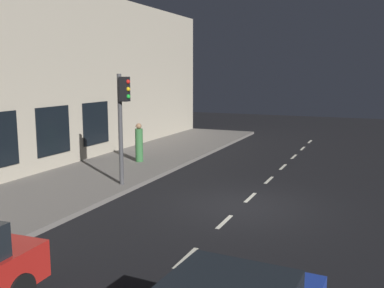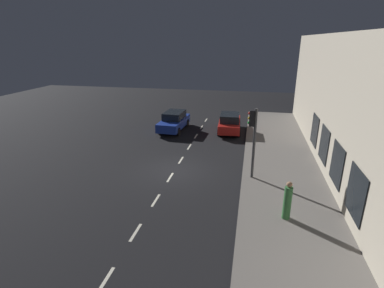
{
  "view_description": "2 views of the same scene",
  "coord_description": "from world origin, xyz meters",
  "px_view_note": "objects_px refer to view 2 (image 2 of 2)",
  "views": [
    {
      "loc": [
        -3.75,
        12.56,
        4.05
      ],
      "look_at": [
        1.61,
        0.12,
        1.85
      ],
      "focal_mm": 40.89,
      "sensor_mm": 36.0,
      "label": 1
    },
    {
      "loc": [
        4.28,
        -15.66,
        7.37
      ],
      "look_at": [
        1.21,
        -0.73,
        2.01
      ],
      "focal_mm": 27.72,
      "sensor_mm": 36.0,
      "label": 2
    }
  ],
  "objects_px": {
    "pedestrian_0": "(287,201)",
    "parked_car_1": "(230,123)",
    "parked_car_0": "(174,121)",
    "traffic_light": "(253,132)"
  },
  "relations": [
    {
      "from": "parked_car_1",
      "to": "pedestrian_0",
      "type": "bearing_deg",
      "value": -77.57
    },
    {
      "from": "traffic_light",
      "to": "parked_car_1",
      "type": "height_order",
      "value": "traffic_light"
    },
    {
      "from": "traffic_light",
      "to": "pedestrian_0",
      "type": "height_order",
      "value": "traffic_light"
    },
    {
      "from": "parked_car_1",
      "to": "pedestrian_0",
      "type": "height_order",
      "value": "pedestrian_0"
    },
    {
      "from": "parked_car_0",
      "to": "traffic_light",
      "type": "bearing_deg",
      "value": 130.65
    },
    {
      "from": "parked_car_1",
      "to": "pedestrian_0",
      "type": "relative_size",
      "value": 2.45
    },
    {
      "from": "pedestrian_0",
      "to": "parked_car_1",
      "type": "bearing_deg",
      "value": 132.82
    },
    {
      "from": "parked_car_0",
      "to": "pedestrian_0",
      "type": "xyz_separation_m",
      "value": [
        8.22,
        -12.32,
        0.17
      ]
    },
    {
      "from": "traffic_light",
      "to": "pedestrian_0",
      "type": "xyz_separation_m",
      "value": [
        1.59,
        -3.8,
        -1.8
      ]
    },
    {
      "from": "traffic_light",
      "to": "parked_car_0",
      "type": "xyz_separation_m",
      "value": [
        -6.63,
        8.53,
        -1.97
      ]
    }
  ]
}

